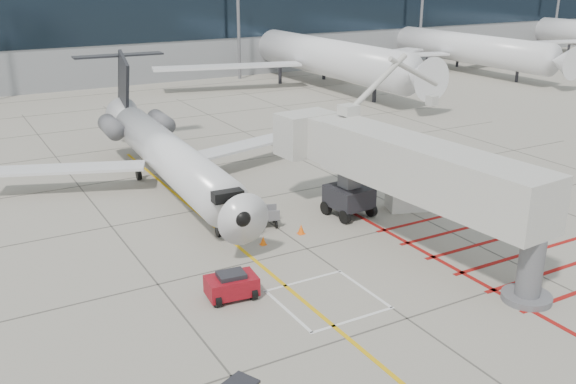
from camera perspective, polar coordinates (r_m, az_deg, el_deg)
ground_plane at (r=30.24m, az=5.67°, el=-7.77°), size 260.00×260.00×0.00m
regional_jet at (r=39.73m, az=-9.82°, el=4.52°), size 24.13×29.75×7.50m
jet_bridge at (r=32.48m, az=12.16°, el=0.95°), size 10.27×19.28×7.46m
pushback_tug at (r=28.42m, az=-5.04°, el=-8.19°), size 2.32×1.59×1.28m
baggage_cart at (r=35.85m, az=-2.29°, el=-2.21°), size 2.06×1.64×1.13m
ground_power_unit at (r=38.95m, az=10.76°, el=-0.05°), size 2.94×2.29×2.04m
cone_nose at (r=33.64m, az=-2.22°, el=-4.33°), size 0.34×0.34×0.48m
cone_side at (r=34.94m, az=1.17°, el=-3.32°), size 0.39×0.39×0.54m
terminal_building at (r=95.61m, az=-14.32°, el=14.77°), size 180.00×28.00×14.00m
terminal_glass_band at (r=82.14m, az=-11.59°, el=15.00°), size 180.00×0.10×6.00m
bg_aircraft_c at (r=79.99m, az=2.13°, el=14.15°), size 38.80×43.11×12.93m
bg_aircraft_d at (r=94.26m, az=14.61°, el=13.97°), size 35.00×38.89×11.67m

